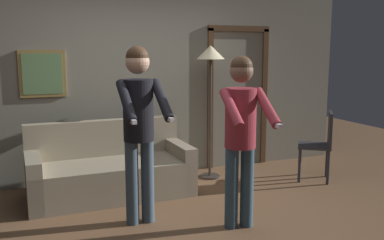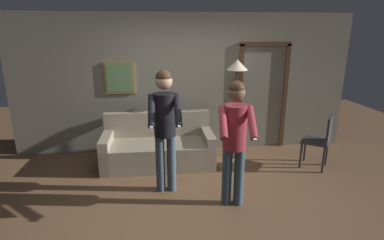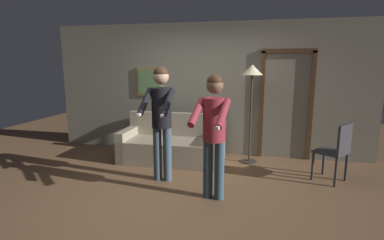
{
  "view_description": "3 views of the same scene",
  "coord_description": "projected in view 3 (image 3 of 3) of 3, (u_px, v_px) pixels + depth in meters",
  "views": [
    {
      "loc": [
        -1.4,
        -3.73,
        1.73
      ],
      "look_at": [
        0.09,
        0.06,
        1.06
      ],
      "focal_mm": 40.0,
      "sensor_mm": 36.0,
      "label": 1
    },
    {
      "loc": [
        -0.39,
        -3.69,
        2.23
      ],
      "look_at": [
        -0.0,
        0.21,
        1.09
      ],
      "focal_mm": 28.0,
      "sensor_mm": 36.0,
      "label": 2
    },
    {
      "loc": [
        1.09,
        -3.96,
        1.81
      ],
      "look_at": [
        0.13,
        0.16,
        1.01
      ],
      "focal_mm": 28.0,
      "sensor_mm": 36.0,
      "label": 3
    }
  ],
  "objects": [
    {
      "name": "person_standing_left",
      "position": [
        161.0,
        113.0,
        4.52
      ],
      "size": [
        0.43,
        0.67,
        1.77
      ],
      "color": "#3C5060",
      "rests_on": "ground_plane"
    },
    {
      "name": "torchiere_lamp",
      "position": [
        252.0,
        79.0,
        5.3
      ],
      "size": [
        0.38,
        0.38,
        1.79
      ],
      "color": "#332D28",
      "rests_on": "ground_plane"
    },
    {
      "name": "ground_plane",
      "position": [
        181.0,
        189.0,
        4.37
      ],
      "size": [
        12.0,
        12.0,
        0.0
      ],
      "primitive_type": "plane",
      "color": "brown"
    },
    {
      "name": "person_standing_right",
      "position": [
        214.0,
        126.0,
        3.9
      ],
      "size": [
        0.48,
        0.68,
        1.68
      ],
      "color": "#344F60",
      "rests_on": "ground_plane"
    },
    {
      "name": "dining_chair_distant",
      "position": [
        337.0,
        149.0,
        4.56
      ],
      "size": [
        0.59,
        0.59,
        0.93
      ],
      "color": "#2D2D33",
      "rests_on": "ground_plane"
    },
    {
      "name": "couch",
      "position": [
        173.0,
        146.0,
        5.63
      ],
      "size": [
        1.92,
        0.89,
        0.87
      ],
      "color": "gray",
      "rests_on": "ground_plane"
    },
    {
      "name": "back_wall_assembly",
      "position": [
        206.0,
        89.0,
        5.99
      ],
      "size": [
        6.4,
        0.1,
        2.6
      ],
      "color": "gray",
      "rests_on": "ground_plane"
    }
  ]
}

